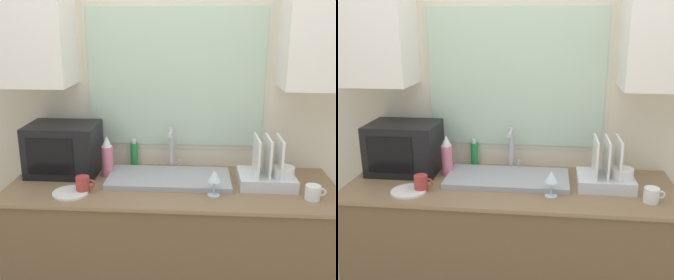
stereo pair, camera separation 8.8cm
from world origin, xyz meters
TOP-DOWN VIEW (x-y plane):
  - countertop at (0.00, 0.33)m, footprint 1.92×0.69m
  - wall_back at (0.00, 0.65)m, footprint 6.00×0.38m
  - sink_basin at (-0.02, 0.38)m, footprint 0.73×0.35m
  - faucet at (-0.02, 0.57)m, footprint 0.08×0.15m
  - microwave at (-0.69, 0.47)m, footprint 0.43×0.32m
  - dish_rack at (0.56, 0.35)m, footprint 0.32×0.26m
  - spray_bottle at (-0.41, 0.44)m, footprint 0.07×0.07m
  - soap_bottle at (-0.27, 0.62)m, footprint 0.05×0.05m
  - mug_near_sink at (-0.49, 0.18)m, footprint 0.11×0.08m
  - wine_glass at (0.24, 0.19)m, footprint 0.08×0.08m
  - mug_by_rack at (0.77, 0.17)m, footprint 0.11×0.08m
  - small_plate at (-0.56, 0.15)m, footprint 0.20×0.20m

SIDE VIEW (x-z plane):
  - countertop at x=0.00m, z-range 0.00..0.91m
  - small_plate at x=-0.56m, z-range 0.91..0.92m
  - sink_basin at x=-0.02m, z-range 0.91..0.94m
  - mug_by_rack at x=0.77m, z-range 0.91..0.99m
  - mug_near_sink at x=-0.49m, z-range 0.91..1.00m
  - dish_rack at x=0.56m, z-range 0.83..1.12m
  - soap_bottle at x=-0.27m, z-range 0.90..1.08m
  - wine_glass at x=0.24m, z-range 0.94..1.09m
  - spray_bottle at x=-0.41m, z-range 0.90..1.16m
  - faucet at x=-0.02m, z-range 0.93..1.20m
  - microwave at x=-0.69m, z-range 0.91..1.22m
  - wall_back at x=0.00m, z-range 0.11..2.71m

